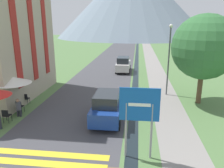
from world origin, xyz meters
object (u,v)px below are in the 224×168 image
Objects in this scene: cafe_chair_middle at (19,106)px; cafe_chair_far_left at (26,98)px; road_sign at (139,112)px; person_seated_near at (18,107)px; tree_by_path at (204,47)px; cafe_umbrella_middle_white at (13,80)px; cafe_chair_near_right at (6,115)px; parked_car_near at (107,107)px; parked_car_far at (123,64)px; streetlamp at (169,55)px.

cafe_chair_far_left is (-0.36, 1.51, 0.00)m from cafe_chair_middle.
person_seated_near is (-7.60, 3.55, -1.50)m from road_sign.
road_sign is 8.93m from tree_by_path.
cafe_umbrella_middle_white is at bearing 129.70° from person_seated_near.
tree_by_path is at bearing 58.91° from road_sign.
road_sign is at bearing -3.19° from cafe_chair_near_right.
cafe_chair_middle is 13.30m from tree_by_path.
cafe_chair_near_right is at bearing -104.94° from person_seated_near.
parked_car_far is (0.02, 13.95, 0.00)m from parked_car_near.
parked_car_near is 0.68× the size of streetlamp.
cafe_chair_far_left is 0.71× the size of person_seated_near.
cafe_umbrella_middle_white is at bearing 173.87° from parked_car_near.
cafe_chair_near_right is (-7.85, 2.58, -1.66)m from road_sign.
tree_by_path is at bearing -5.20° from cafe_chair_far_left.
cafe_chair_far_left is 11.49m from streetlamp.
road_sign is 3.84× the size of cafe_chair_near_right.
cafe_chair_near_right is 1.01m from person_seated_near.
cafe_umbrella_middle_white is at bearing -166.14° from tree_by_path.
streetlamp is (10.58, 4.86, 1.15)m from cafe_umbrella_middle_white.
parked_car_far is at bearing 122.10° from tree_by_path.
cafe_umbrella_middle_white reaches higher than parked_car_near.
tree_by_path is at bearing 44.03° from cafe_chair_middle.
cafe_chair_near_right is 12.47m from streetlamp.
tree_by_path is at bearing 36.55° from cafe_chair_near_right.
parked_car_near is 6.62m from cafe_chair_far_left.
tree_by_path is at bearing 13.86° from cafe_umbrella_middle_white.
person_seated_near is (0.23, -0.51, 0.15)m from cafe_chair_middle.
parked_car_far is 16.16m from cafe_chair_near_right.
road_sign is 1.35× the size of cafe_umbrella_middle_white.
tree_by_path reaches higher than cafe_chair_far_left.
cafe_chair_near_right is 2.45m from cafe_umbrella_middle_white.
person_seated_near is at bearing -50.30° from cafe_umbrella_middle_white.
road_sign is 2.71× the size of person_seated_near.
parked_car_near is 4.55× the size of cafe_chair_near_right.
streetlamp is 0.88× the size of tree_by_path.
parked_car_far is 3.39× the size of person_seated_near.
cafe_chair_far_left is (-8.19, 5.57, -1.66)m from road_sign.
cafe_chair_middle is at bearing 104.04° from cafe_chair_near_right.
cafe_chair_far_left is (-6.34, -12.01, -0.39)m from parked_car_far.
person_seated_near is 0.19× the size of tree_by_path.
tree_by_path is (12.33, 3.40, 3.66)m from cafe_chair_middle.
parked_car_far is 9.71m from streetlamp.
streetlamp is at bearing 29.52° from person_seated_near.
tree_by_path reaches higher than cafe_chair_middle.
cafe_chair_middle is 1.55m from cafe_chair_far_left.
parked_car_far is (-1.85, 17.58, -1.26)m from road_sign.
cafe_umbrella_middle_white is at bearing -155.33° from streetlamp.
tree_by_path is (12.69, 1.89, 3.66)m from cafe_chair_far_left.
cafe_chair_middle is at bearing -153.29° from streetlamp.
tree_by_path is (12.09, 3.91, 3.50)m from person_seated_near.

